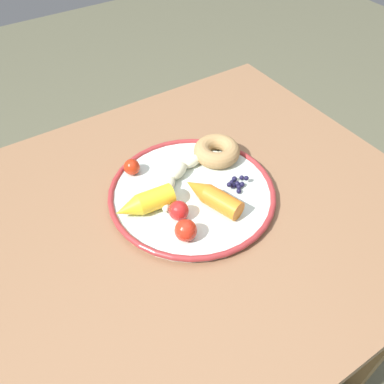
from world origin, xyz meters
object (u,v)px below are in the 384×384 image
at_px(banana, 182,174).
at_px(tomato_near, 132,167).
at_px(carrot_yellow, 144,203).
at_px(donut, 217,151).
at_px(blueberry_pile, 237,183).
at_px(dining_table, 195,240).
at_px(tomato_far, 179,211).
at_px(carrot_orange, 212,196).
at_px(plate, 192,193).
at_px(tomato_mid, 186,230).

bearing_deg(banana, tomato_near, 138.72).
bearing_deg(tomato_near, carrot_yellow, -104.52).
relative_size(donut, blueberry_pile, 1.98).
bearing_deg(tomato_near, blueberry_pile, -43.04).
distance_m(banana, donut, 0.10).
bearing_deg(banana, blueberry_pile, -44.65).
distance_m(dining_table, donut, 0.20).
bearing_deg(tomato_far, carrot_orange, -3.00).
height_order(plate, carrot_yellow, carrot_yellow).
height_order(plate, tomato_far, tomato_far).
relative_size(plate, tomato_mid, 8.27).
distance_m(dining_table, tomato_mid, 0.17).
xyz_separation_m(carrot_yellow, donut, (0.21, 0.05, -0.00)).
bearing_deg(tomato_far, tomato_mid, -107.30).
xyz_separation_m(dining_table, carrot_orange, (0.03, -0.02, 0.14)).
bearing_deg(tomato_mid, banana, 60.74).
height_order(tomato_near, tomato_mid, tomato_mid).
height_order(donut, tomato_mid, tomato_mid).
bearing_deg(carrot_orange, tomato_near, 118.92).
distance_m(carrot_yellow, tomato_mid, 0.10).
relative_size(plate, donut, 3.35).
height_order(donut, tomato_far, tomato_far).
xyz_separation_m(donut, tomato_far, (-0.16, -0.10, 0.00)).
xyz_separation_m(tomato_mid, tomato_far, (0.02, 0.05, -0.00)).
distance_m(dining_table, carrot_orange, 0.15).
height_order(carrot_orange, carrot_yellow, carrot_yellow).
distance_m(dining_table, tomato_far, 0.15).
distance_m(blueberry_pile, tomato_far, 0.15).
relative_size(dining_table, tomato_near, 26.49).
bearing_deg(carrot_yellow, banana, 19.96).
bearing_deg(donut, carrot_orange, -129.49).
relative_size(carrot_orange, donut, 1.32).
xyz_separation_m(banana, tomato_near, (-0.08, 0.07, 0.00)).
xyz_separation_m(carrot_orange, blueberry_pile, (0.07, 0.01, -0.01)).
bearing_deg(plate, carrot_yellow, 175.81).
xyz_separation_m(donut, tomato_mid, (-0.18, -0.15, 0.00)).
bearing_deg(carrot_yellow, blueberry_pile, -12.62).
height_order(plate, donut, donut).
relative_size(carrot_yellow, tomato_near, 3.49).
xyz_separation_m(carrot_yellow, tomato_mid, (0.03, -0.10, -0.00)).
distance_m(blueberry_pile, tomato_mid, 0.17).
height_order(plate, carrot_orange, carrot_orange).
bearing_deg(tomato_far, plate, 36.73).
relative_size(banana, donut, 1.96).
height_order(dining_table, carrot_yellow, carrot_yellow).
height_order(banana, tomato_near, tomato_near).
bearing_deg(blueberry_pile, tomato_near, 136.96).
relative_size(carrot_yellow, tomato_mid, 2.89).
height_order(tomato_mid, tomato_far, tomato_mid).
relative_size(tomato_near, tomato_far, 0.89).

